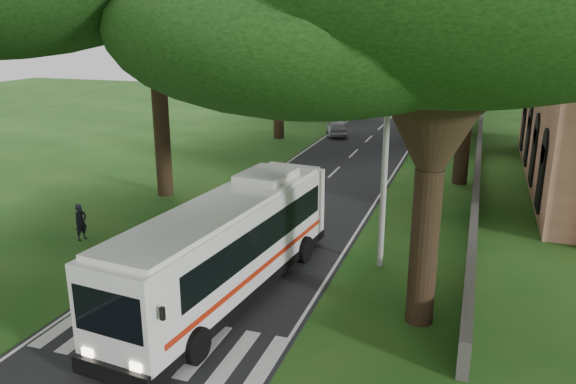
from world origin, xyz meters
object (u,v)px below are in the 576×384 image
object	(u,v)px
distant_car_b	(374,103)
pedestrian	(81,222)
distant_car_a	(337,127)
pole_mid	(432,102)
pole_far	(449,78)
coach_bus	(229,245)
pole_near	(385,166)
distant_car_c	(421,99)

from	to	relation	value
distant_car_b	pedestrian	bearing A→B (deg)	-85.51
pedestrian	distant_car_b	bearing A→B (deg)	4.89
distant_car_a	pedestrian	distance (m)	28.60
pole_mid	pole_far	bearing A→B (deg)	90.00
pole_mid	distant_car_b	size ratio (longest dim) A/B	2.22
pole_mid	coach_bus	xyz separation A→B (m)	(-4.69, -24.31, -2.23)
distant_car_b	pedestrian	xyz separation A→B (m)	(-4.87, -45.84, 0.23)
pole_near	pedestrian	bearing A→B (deg)	-173.50
pole_far	distant_car_a	world-z (taller)	pole_far
pole_far	distant_car_b	xyz separation A→B (m)	(-8.50, 4.31, -3.56)
distant_car_c	coach_bus	bearing A→B (deg)	74.92
pole_mid	distant_car_a	distance (m)	11.33
pole_near	distant_car_a	xyz separation A→B (m)	(-8.50, 26.65, -3.44)
pole_mid	distant_car_c	xyz separation A→B (m)	(-3.53, 29.04, -3.42)
pole_far	coach_bus	size ratio (longest dim) A/B	0.64
distant_car_c	pedestrian	distance (m)	51.51
distant_car_c	distant_car_b	bearing A→B (deg)	29.72
pole_mid	pedestrian	world-z (taller)	pole_mid
coach_bus	pedestrian	xyz separation A→B (m)	(-8.68, 2.79, -1.09)
pole_near	coach_bus	world-z (taller)	pole_near
pole_near	pole_far	world-z (taller)	same
pole_near	distant_car_b	distance (m)	45.26
distant_car_b	coach_bus	bearing A→B (deg)	-74.97
pole_mid	distant_car_c	bearing A→B (deg)	96.92
pedestrian	pole_mid	bearing A→B (deg)	-20.89
pole_mid	coach_bus	bearing A→B (deg)	-100.93
coach_bus	pole_near	bearing A→B (deg)	48.39
distant_car_a	distant_car_c	xyz separation A→B (m)	(4.97, 22.38, 0.01)
coach_bus	distant_car_c	distance (m)	53.38
pole_near	distant_car_a	world-z (taller)	pole_near
pole_mid	pole_far	xyz separation A→B (m)	(0.00, 20.00, 0.00)
pole_mid	distant_car_c	distance (m)	29.45
pole_far	distant_car_c	world-z (taller)	pole_far
pole_mid	pole_near	bearing A→B (deg)	-90.00
pole_far	coach_bus	world-z (taller)	pole_far
coach_bus	distant_car_a	distance (m)	31.22
distant_car_b	pole_mid	bearing A→B (deg)	-60.17
distant_car_b	distant_car_c	xyz separation A→B (m)	(4.97, 4.73, 0.13)
pole_far	pole_mid	bearing A→B (deg)	-90.00
distant_car_a	distant_car_c	distance (m)	22.93
pole_far	distant_car_b	bearing A→B (deg)	153.10
distant_car_a	distant_car_c	size ratio (longest dim) A/B	0.84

